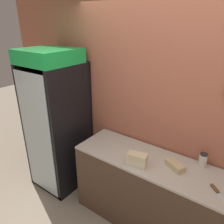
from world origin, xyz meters
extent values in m
cube|color=#B7664C|center=(0.00, 1.18, 1.35)|extent=(5.20, 0.06, 2.70)
cube|color=#4C3828|center=(0.00, 0.84, 0.43)|extent=(1.79, 0.58, 0.87)
cube|color=#BCB2A3|center=(0.00, 0.84, 0.88)|extent=(1.79, 0.58, 0.02)
cube|color=black|center=(-1.44, 1.11, 0.90)|extent=(0.66, 0.04, 1.80)
cube|color=black|center=(-1.75, 0.78, 0.90)|extent=(0.05, 0.70, 1.80)
cube|color=black|center=(-1.14, 0.78, 0.90)|extent=(0.05, 0.70, 1.80)
cube|color=black|center=(-1.44, 0.78, 0.03)|extent=(0.66, 0.70, 0.05)
cube|color=white|center=(-1.44, 1.08, 0.90)|extent=(0.56, 0.02, 1.70)
cube|color=silver|center=(-1.44, 0.42, 0.90)|extent=(0.56, 0.01, 1.70)
cube|color=green|center=(-1.44, 0.74, 1.89)|extent=(0.66, 0.63, 0.18)
cube|color=silver|center=(-1.44, 0.76, 0.50)|extent=(0.54, 0.58, 0.01)
cube|color=silver|center=(-1.44, 0.76, 0.91)|extent=(0.54, 0.58, 0.01)
cube|color=silver|center=(-1.44, 0.76, 1.31)|extent=(0.54, 0.58, 0.01)
cylinder|color=navy|center=(-1.54, 0.52, 0.58)|extent=(0.08, 0.08, 0.13)
cylinder|color=navy|center=(-1.54, 0.52, 0.67)|extent=(0.03, 0.03, 0.06)
cylinder|color=#2D6B38|center=(-1.27, 0.51, 0.59)|extent=(0.07, 0.07, 0.17)
cylinder|color=#2D6B38|center=(-1.27, 0.51, 0.71)|extent=(0.03, 0.03, 0.07)
cylinder|color=orange|center=(-1.62, 0.51, 1.00)|extent=(0.07, 0.07, 0.18)
cylinder|color=orange|center=(-1.62, 0.51, 1.13)|extent=(0.03, 0.03, 0.08)
cylinder|color=gold|center=(-1.50, 0.51, 0.99)|extent=(0.06, 0.06, 0.14)
cylinder|color=gold|center=(-1.50, 0.51, 1.09)|extent=(0.03, 0.03, 0.06)
cylinder|color=orange|center=(-1.63, 0.51, 1.41)|extent=(0.07, 0.07, 0.18)
cylinder|color=orange|center=(-1.63, 0.51, 1.54)|extent=(0.03, 0.03, 0.08)
cylinder|color=orange|center=(-1.49, 0.51, 1.38)|extent=(0.06, 0.06, 0.12)
cylinder|color=orange|center=(-1.49, 0.51, 1.46)|extent=(0.02, 0.02, 0.05)
cylinder|color=orange|center=(-1.34, 0.52, 1.38)|extent=(0.08, 0.08, 0.11)
cylinder|color=orange|center=(-1.34, 0.52, 1.46)|extent=(0.03, 0.03, 0.05)
cylinder|color=gold|center=(-1.22, 0.51, 1.39)|extent=(0.06, 0.06, 0.13)
cylinder|color=gold|center=(-1.22, 0.51, 1.48)|extent=(0.02, 0.02, 0.06)
cylinder|color=#5B2D19|center=(-1.39, 0.51, 0.59)|extent=(0.08, 0.08, 0.15)
cylinder|color=#5B2D19|center=(-1.39, 0.51, 0.70)|extent=(0.03, 0.03, 0.07)
cube|color=beige|center=(-0.11, 0.67, 0.93)|extent=(0.21, 0.13, 0.07)
cube|color=beige|center=(-0.11, 0.67, 1.00)|extent=(0.22, 0.14, 0.07)
cube|color=tan|center=(0.23, 0.86, 0.93)|extent=(0.23, 0.18, 0.06)
cube|color=brown|center=(0.63, 0.78, 0.91)|extent=(0.09, 0.09, 0.02)
cylinder|color=silver|center=(0.44, 1.06, 0.96)|extent=(0.08, 0.08, 0.14)
cylinder|color=#262628|center=(0.44, 1.06, 1.04)|extent=(0.08, 0.08, 0.01)
camera|label=1|loc=(0.79, -1.00, 2.30)|focal=35.00mm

